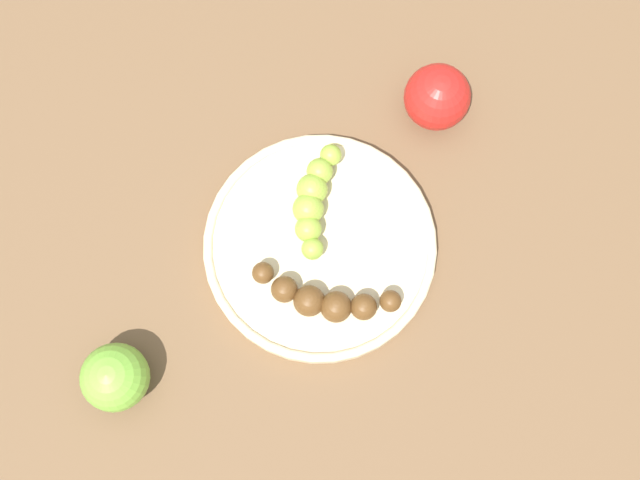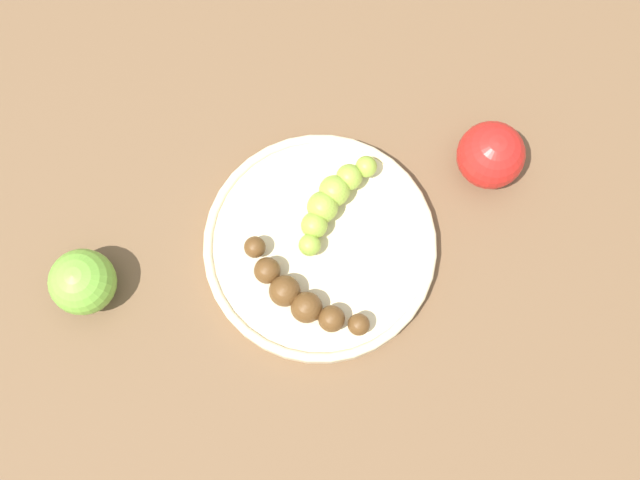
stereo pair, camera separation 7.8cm
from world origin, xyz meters
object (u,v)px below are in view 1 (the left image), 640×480
Objects in this scene: banana_overripe at (324,299)px; apple_red at (437,97)px; banana_green at (313,200)px; fruit_bowl at (320,246)px; apple_green at (115,377)px.

apple_red is at bearing 163.51° from banana_overripe.
apple_red reaches higher than banana_green.
banana_green is 0.82× the size of banana_overripe.
banana_overripe is at bearing -103.80° from apple_red.
apple_green is at bearing -130.24° from fruit_bowl.
apple_green reaches higher than fruit_bowl.
banana_overripe is at bearing 106.40° from banana_green.
apple_green reaches higher than banana_overripe.
apple_green is at bearing -56.64° from banana_overripe.
apple_red is (0.08, 0.19, 0.02)m from fruit_bowl.
fruit_bowl is 0.06m from banana_overripe.
banana_overripe is at bearing -71.18° from fruit_bowl.
banana_overripe is (0.04, -0.10, -0.00)m from banana_green.
banana_green is at bearing -161.57° from banana_overripe.
banana_overripe reaches higher than fruit_bowl.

